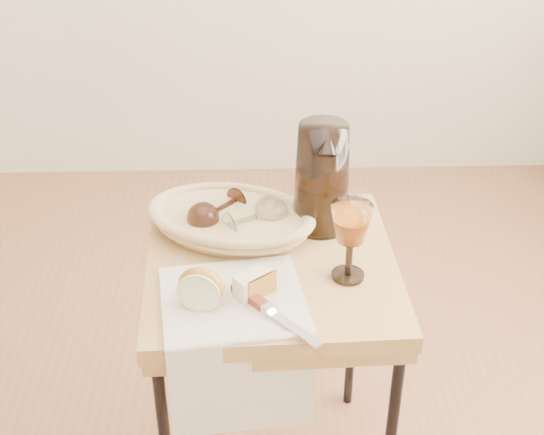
{
  "coord_description": "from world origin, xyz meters",
  "views": [
    {
      "loc": [
        0.37,
        -1.09,
        1.58
      ],
      "look_at": [
        0.41,
        0.17,
        0.78
      ],
      "focal_mm": 49.85,
      "sensor_mm": 36.0,
      "label": 1
    }
  ],
  "objects_px": {
    "tea_towel": "(233,299)",
    "pitcher": "(322,177)",
    "goblet_lying_b": "(254,217)",
    "wine_goblet": "(350,242)",
    "table_knife": "(271,311)",
    "side_table": "(272,377)",
    "apple_half": "(201,286)",
    "goblet_lying_a": "(218,210)",
    "bread_basket": "(231,221)"
  },
  "relations": [
    {
      "from": "tea_towel",
      "to": "pitcher",
      "type": "xyz_separation_m",
      "value": [
        0.19,
        0.27,
        0.12
      ]
    },
    {
      "from": "goblet_lying_b",
      "to": "wine_goblet",
      "type": "xyz_separation_m",
      "value": [
        0.19,
        -0.15,
        0.04
      ]
    },
    {
      "from": "tea_towel",
      "to": "table_knife",
      "type": "xyz_separation_m",
      "value": [
        0.07,
        -0.05,
        0.01
      ]
    },
    {
      "from": "side_table",
      "to": "tea_towel",
      "type": "xyz_separation_m",
      "value": [
        -0.08,
        -0.13,
        0.33
      ]
    },
    {
      "from": "wine_goblet",
      "to": "apple_half",
      "type": "xyz_separation_m",
      "value": [
        -0.29,
        -0.09,
        -0.04
      ]
    },
    {
      "from": "pitcher",
      "to": "goblet_lying_b",
      "type": "bearing_deg",
      "value": -159.96
    },
    {
      "from": "goblet_lying_a",
      "to": "pitcher",
      "type": "xyz_separation_m",
      "value": [
        0.23,
        0.01,
        0.07
      ]
    },
    {
      "from": "goblet_lying_b",
      "to": "tea_towel",
      "type": "bearing_deg",
      "value": -131.1
    },
    {
      "from": "tea_towel",
      "to": "bread_basket",
      "type": "distance_m",
      "value": 0.25
    },
    {
      "from": "bread_basket",
      "to": "tea_towel",
      "type": "bearing_deg",
      "value": -71.85
    },
    {
      "from": "side_table",
      "to": "wine_goblet",
      "type": "distance_m",
      "value": 0.45
    },
    {
      "from": "side_table",
      "to": "bread_basket",
      "type": "bearing_deg",
      "value": 126.89
    },
    {
      "from": "bread_basket",
      "to": "goblet_lying_a",
      "type": "height_order",
      "value": "goblet_lying_a"
    },
    {
      "from": "goblet_lying_b",
      "to": "bread_basket",
      "type": "bearing_deg",
      "value": 127.81
    },
    {
      "from": "side_table",
      "to": "goblet_lying_b",
      "type": "xyz_separation_m",
      "value": [
        -0.04,
        0.09,
        0.38
      ]
    },
    {
      "from": "side_table",
      "to": "goblet_lying_a",
      "type": "relative_size",
      "value": 5.65
    },
    {
      "from": "bread_basket",
      "to": "table_knife",
      "type": "distance_m",
      "value": 0.31
    },
    {
      "from": "side_table",
      "to": "bread_basket",
      "type": "distance_m",
      "value": 0.39
    },
    {
      "from": "pitcher",
      "to": "apple_half",
      "type": "distance_m",
      "value": 0.38
    },
    {
      "from": "goblet_lying_b",
      "to": "apple_half",
      "type": "bearing_deg",
      "value": -143.26
    },
    {
      "from": "bread_basket",
      "to": "apple_half",
      "type": "relative_size",
      "value": 3.65
    },
    {
      "from": "bread_basket",
      "to": "apple_half",
      "type": "distance_m",
      "value": 0.27
    },
    {
      "from": "wine_goblet",
      "to": "table_knife",
      "type": "xyz_separation_m",
      "value": [
        -0.16,
        -0.12,
        -0.07
      ]
    },
    {
      "from": "pitcher",
      "to": "wine_goblet",
      "type": "xyz_separation_m",
      "value": [
        0.04,
        -0.2,
        -0.04
      ]
    },
    {
      "from": "goblet_lying_a",
      "to": "table_knife",
      "type": "xyz_separation_m",
      "value": [
        0.11,
        -0.31,
        -0.03
      ]
    },
    {
      "from": "goblet_lying_a",
      "to": "tea_towel",
      "type": "bearing_deg",
      "value": 50.71
    },
    {
      "from": "tea_towel",
      "to": "side_table",
      "type": "bearing_deg",
      "value": 50.85
    },
    {
      "from": "bread_basket",
      "to": "goblet_lying_b",
      "type": "relative_size",
      "value": 2.72
    },
    {
      "from": "side_table",
      "to": "table_knife",
      "type": "bearing_deg",
      "value": -91.81
    },
    {
      "from": "apple_half",
      "to": "table_knife",
      "type": "distance_m",
      "value": 0.14
    },
    {
      "from": "wine_goblet",
      "to": "tea_towel",
      "type": "bearing_deg",
      "value": -163.2
    },
    {
      "from": "tea_towel",
      "to": "goblet_lying_a",
      "type": "height_order",
      "value": "goblet_lying_a"
    },
    {
      "from": "goblet_lying_b",
      "to": "pitcher",
      "type": "relative_size",
      "value": 0.43
    },
    {
      "from": "bread_basket",
      "to": "table_knife",
      "type": "relative_size",
      "value": 1.46
    },
    {
      "from": "bread_basket",
      "to": "goblet_lying_b",
      "type": "height_order",
      "value": "goblet_lying_b"
    },
    {
      "from": "bread_basket",
      "to": "goblet_lying_a",
      "type": "xyz_separation_m",
      "value": [
        -0.03,
        0.01,
        0.02
      ]
    },
    {
      "from": "tea_towel",
      "to": "table_knife",
      "type": "distance_m",
      "value": 0.09
    },
    {
      "from": "tea_towel",
      "to": "table_knife",
      "type": "height_order",
      "value": "table_knife"
    },
    {
      "from": "side_table",
      "to": "goblet_lying_b",
      "type": "distance_m",
      "value": 0.39
    },
    {
      "from": "table_knife",
      "to": "tea_towel",
      "type": "bearing_deg",
      "value": -166.24
    },
    {
      "from": "bread_basket",
      "to": "pitcher",
      "type": "bearing_deg",
      "value": 23.08
    },
    {
      "from": "pitcher",
      "to": "side_table",
      "type": "bearing_deg",
      "value": -125.2
    },
    {
      "from": "tea_towel",
      "to": "goblet_lying_b",
      "type": "xyz_separation_m",
      "value": [
        0.04,
        0.22,
        0.05
      ]
    },
    {
      "from": "table_knife",
      "to": "goblet_lying_b",
      "type": "bearing_deg",
      "value": 145.16
    },
    {
      "from": "pitcher",
      "to": "wine_goblet",
      "type": "height_order",
      "value": "pitcher"
    },
    {
      "from": "tea_towel",
      "to": "wine_goblet",
      "type": "height_order",
      "value": "wine_goblet"
    },
    {
      "from": "wine_goblet",
      "to": "table_knife",
      "type": "relative_size",
      "value": 0.75
    },
    {
      "from": "tea_towel",
      "to": "apple_half",
      "type": "xyz_separation_m",
      "value": [
        -0.06,
        -0.02,
        0.04
      ]
    },
    {
      "from": "wine_goblet",
      "to": "apple_half",
      "type": "relative_size",
      "value": 1.89
    },
    {
      "from": "wine_goblet",
      "to": "side_table",
      "type": "bearing_deg",
      "value": 158.41
    }
  ]
}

